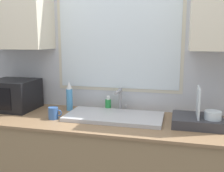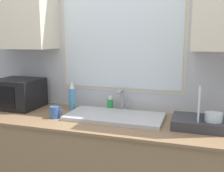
{
  "view_description": "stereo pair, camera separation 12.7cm",
  "coord_description": "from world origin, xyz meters",
  "px_view_note": "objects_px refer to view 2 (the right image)",
  "views": [
    {
      "loc": [
        0.54,
        -1.62,
        1.51
      ],
      "look_at": [
        0.04,
        0.3,
        1.16
      ],
      "focal_mm": 42.0,
      "sensor_mm": 36.0,
      "label": 1
    },
    {
      "loc": [
        0.66,
        -1.59,
        1.51
      ],
      "look_at": [
        0.04,
        0.3,
        1.16
      ],
      "focal_mm": 42.0,
      "sensor_mm": 36.0,
      "label": 2
    }
  ],
  "objects_px": {
    "spray_bottle": "(72,96)",
    "mug_near_sink": "(55,112)",
    "dish_rack": "(199,121)",
    "microwave": "(18,93)",
    "soap_bottle": "(110,104)",
    "faucet": "(122,98)"
  },
  "relations": [
    {
      "from": "mug_near_sink",
      "to": "soap_bottle",
      "type": "bearing_deg",
      "value": 44.06
    },
    {
      "from": "spray_bottle",
      "to": "mug_near_sink",
      "type": "relative_size",
      "value": 2.33
    },
    {
      "from": "microwave",
      "to": "spray_bottle",
      "type": "xyz_separation_m",
      "value": [
        0.52,
        0.09,
        -0.01
      ]
    },
    {
      "from": "faucet",
      "to": "dish_rack",
      "type": "distance_m",
      "value": 0.69
    },
    {
      "from": "faucet",
      "to": "spray_bottle",
      "type": "distance_m",
      "value": 0.46
    },
    {
      "from": "microwave",
      "to": "dish_rack",
      "type": "height_order",
      "value": "dish_rack"
    },
    {
      "from": "soap_bottle",
      "to": "spray_bottle",
      "type": "bearing_deg",
      "value": -169.13
    },
    {
      "from": "microwave",
      "to": "soap_bottle",
      "type": "distance_m",
      "value": 0.88
    },
    {
      "from": "spray_bottle",
      "to": "dish_rack",
      "type": "bearing_deg",
      "value": -8.9
    },
    {
      "from": "dish_rack",
      "to": "spray_bottle",
      "type": "bearing_deg",
      "value": 171.1
    },
    {
      "from": "faucet",
      "to": "soap_bottle",
      "type": "xyz_separation_m",
      "value": [
        -0.11,
        0.02,
        -0.07
      ]
    },
    {
      "from": "mug_near_sink",
      "to": "dish_rack",
      "type": "bearing_deg",
      "value": 5.63
    },
    {
      "from": "microwave",
      "to": "soap_bottle",
      "type": "bearing_deg",
      "value": 9.99
    },
    {
      "from": "soap_bottle",
      "to": "dish_rack",
      "type": "bearing_deg",
      "value": -17.46
    },
    {
      "from": "soap_bottle",
      "to": "mug_near_sink",
      "type": "xyz_separation_m",
      "value": [
        -0.36,
        -0.35,
        -0.01
      ]
    },
    {
      "from": "dish_rack",
      "to": "mug_near_sink",
      "type": "xyz_separation_m",
      "value": [
        -1.12,
        -0.11,
        -0.0
      ]
    },
    {
      "from": "spray_bottle",
      "to": "soap_bottle",
      "type": "height_order",
      "value": "spray_bottle"
    },
    {
      "from": "faucet",
      "to": "dish_rack",
      "type": "height_order",
      "value": "dish_rack"
    },
    {
      "from": "faucet",
      "to": "mug_near_sink",
      "type": "distance_m",
      "value": 0.59
    },
    {
      "from": "faucet",
      "to": "microwave",
      "type": "xyz_separation_m",
      "value": [
        -0.98,
        -0.14,
        0.0
      ]
    },
    {
      "from": "dish_rack",
      "to": "spray_bottle",
      "type": "xyz_separation_m",
      "value": [
        -1.11,
        0.17,
        0.08
      ]
    },
    {
      "from": "spray_bottle",
      "to": "mug_near_sink",
      "type": "height_order",
      "value": "spray_bottle"
    }
  ]
}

